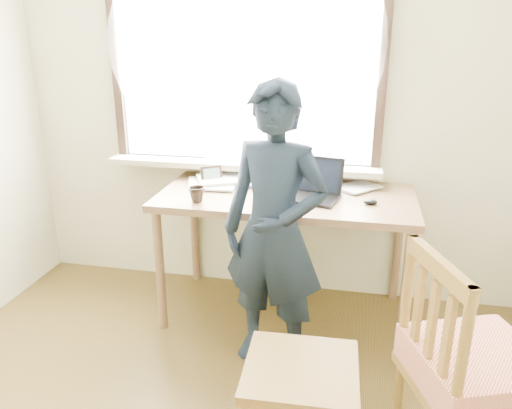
% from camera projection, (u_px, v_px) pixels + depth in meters
% --- Properties ---
extents(room_shell, '(3.52, 4.02, 2.61)m').
position_uv_depth(room_shell, '(169.00, 85.00, 1.52)').
color(room_shell, beige).
rests_on(room_shell, ground).
extents(desk, '(1.56, 0.78, 0.84)m').
position_uv_depth(desk, '(286.00, 207.00, 3.11)').
color(desk, brown).
rests_on(desk, ground).
extents(laptop, '(0.39, 0.34, 0.23)m').
position_uv_depth(laptop, '(312.00, 188.00, 3.00)').
color(laptop, black).
rests_on(laptop, desk).
extents(mug_white, '(0.16, 0.16, 0.09)m').
position_uv_depth(mug_white, '(268.00, 178.00, 3.24)').
color(mug_white, white).
rests_on(mug_white, desk).
extents(mug_dark, '(0.12, 0.12, 0.09)m').
position_uv_depth(mug_dark, '(197.00, 194.00, 2.92)').
color(mug_dark, black).
rests_on(mug_dark, desk).
extents(mouse, '(0.08, 0.06, 0.03)m').
position_uv_depth(mouse, '(370.00, 202.00, 2.88)').
color(mouse, black).
rests_on(mouse, desk).
extents(desk_clutter, '(0.81, 0.51, 0.05)m').
position_uv_depth(desk_clutter, '(258.00, 179.00, 3.27)').
color(desk_clutter, white).
rests_on(desk_clutter, desk).
extents(book_a, '(0.23, 0.29, 0.02)m').
position_uv_depth(book_a, '(233.00, 179.00, 3.34)').
color(book_a, white).
rests_on(book_a, desk).
extents(book_b, '(0.31, 0.32, 0.02)m').
position_uv_depth(book_b, '(347.00, 184.00, 3.23)').
color(book_b, white).
rests_on(book_b, desk).
extents(picture_frame, '(0.12, 0.09, 0.11)m').
position_uv_depth(picture_frame, '(211.00, 176.00, 3.25)').
color(picture_frame, black).
rests_on(picture_frame, desk).
extents(work_chair, '(0.49, 0.47, 0.48)m').
position_uv_depth(work_chair, '(301.00, 381.00, 2.09)').
color(work_chair, olive).
rests_on(work_chair, ground).
extents(side_chair, '(0.60, 0.61, 1.04)m').
position_uv_depth(side_chair, '(471.00, 371.00, 1.93)').
color(side_chair, olive).
rests_on(side_chair, ground).
extents(person, '(0.65, 0.50, 1.58)m').
position_uv_depth(person, '(274.00, 232.00, 2.63)').
color(person, black).
rests_on(person, ground).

